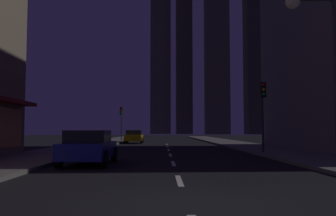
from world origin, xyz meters
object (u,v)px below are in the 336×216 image
object	(u,v)px
fire_hydrant_far_left	(96,142)
traffic_light_near_right	(263,101)
car_parked_near	(89,147)
street_lamp_right	(313,37)
car_parked_far	(134,137)
traffic_light_far_left	(121,116)

from	to	relation	value
fire_hydrant_far_left	traffic_light_near_right	xyz separation A→B (m)	(11.40, -8.30, 2.74)
car_parked_near	street_lamp_right	size ratio (longest dim) A/B	0.64
traffic_light_near_right	street_lamp_right	distance (m)	7.54
car_parked_far	street_lamp_right	world-z (taller)	street_lamp_right
car_parked_near	traffic_light_far_left	distance (m)	28.32
traffic_light_far_left	street_lamp_right	bearing A→B (deg)	-69.99
car_parked_far	fire_hydrant_far_left	size ratio (longest dim) A/B	6.48
fire_hydrant_far_left	traffic_light_near_right	world-z (taller)	traffic_light_near_right
car_parked_far	traffic_light_near_right	bearing A→B (deg)	-63.85
fire_hydrant_far_left	street_lamp_right	distance (m)	19.79
car_parked_far	traffic_light_far_left	distance (m)	5.10
fire_hydrant_far_left	traffic_light_near_right	bearing A→B (deg)	-36.05
car_parked_far	traffic_light_far_left	bearing A→B (deg)	115.17
fire_hydrant_far_left	traffic_light_far_left	bearing A→B (deg)	88.39
car_parked_far	fire_hydrant_far_left	world-z (taller)	car_parked_far
traffic_light_near_right	street_lamp_right	xyz separation A→B (m)	(-0.12, -7.30, 1.87)
street_lamp_right	fire_hydrant_far_left	bearing A→B (deg)	125.87
traffic_light_near_right	traffic_light_far_left	bearing A→B (deg)	115.98
fire_hydrant_far_left	traffic_light_near_right	distance (m)	14.36
car_parked_near	traffic_light_far_left	world-z (taller)	traffic_light_far_left
traffic_light_near_right	street_lamp_right	world-z (taller)	street_lamp_right
traffic_light_near_right	traffic_light_far_left	world-z (taller)	same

